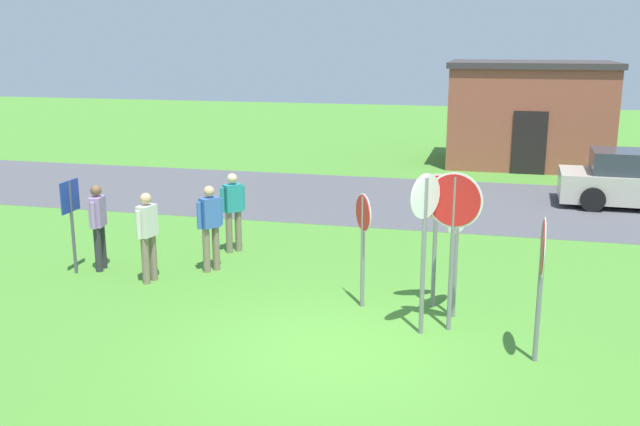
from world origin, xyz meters
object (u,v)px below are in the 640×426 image
Objects in this scene: stop_sign_low_front at (436,217)px; info_panel_leftmost at (71,210)px; person_in_dark_shirt at (98,223)px; person_near_signs at (210,224)px; stop_sign_center_cluster at (424,228)px; person_on_left at (233,208)px; stop_sign_tallest at (453,222)px; stop_sign_rear_right at (457,224)px; person_in_blue at (148,232)px; stop_sign_leaning_left at (542,265)px; stop_sign_rear_left at (363,232)px.

stop_sign_low_front is 1.26× the size of info_panel_leftmost.
person_near_signs is at bearing 11.88° from person_in_dark_shirt.
stop_sign_center_cluster reaches higher than person_on_left.
stop_sign_tallest is at bearing -8.21° from info_panel_leftmost.
stop_sign_rear_right is at bearing -45.07° from stop_sign_low_front.
person_in_blue is (-5.14, 1.19, -0.73)m from stop_sign_center_cluster.
stop_sign_tallest is at bearing -9.41° from person_in_blue.
stop_sign_leaning_left is 7.18m from person_on_left.
stop_sign_leaning_left is (1.22, -1.39, -0.14)m from stop_sign_rear_right.
stop_sign_leaning_left reaches higher than info_panel_leftmost.
person_in_blue and person_near_signs have the same top height.
stop_sign_rear_right is at bearing -28.48° from person_on_left.
stop_sign_leaning_left is at bearing -47.84° from stop_sign_low_front.
stop_sign_center_cluster is 4.81m from person_near_signs.
stop_sign_leaning_left is 7.04m from person_in_blue.
stop_sign_tallest is at bearing -20.95° from person_near_signs.
stop_sign_low_front is at bearing 110.30° from stop_sign_tallest.
person_on_left is at bearing 91.59° from person_near_signs.
stop_sign_tallest reaches higher than person_near_signs.
stop_sign_low_front is at bearing -11.60° from person_near_signs.
stop_sign_center_cluster is 1.47× the size of person_in_dark_shirt.
person_on_left is 2.35m from person_in_blue.
stop_sign_low_front is at bearing -0.21° from person_in_blue.
person_in_blue is (1.26, -0.43, 0.00)m from person_in_dark_shirt.
stop_sign_rear_right is 1.24× the size of info_panel_leftmost.
stop_sign_center_cluster reaches higher than stop_sign_rear_left.
stop_sign_low_front is 1.01× the size of stop_sign_rear_right.
person_near_signs is (-4.35, 0.89, -0.60)m from stop_sign_low_front.
stop_sign_center_cluster is at bearing -118.25° from stop_sign_rear_right.
stop_sign_tallest is at bearing -11.17° from person_in_dark_shirt.
stop_sign_low_front is (0.07, 1.17, -0.12)m from stop_sign_center_cluster.
stop_sign_rear_right is 7.23m from info_panel_leftmost.
stop_sign_low_front is 6.86m from info_panel_leftmost.
stop_sign_tallest is at bearing -33.41° from person_on_left.
person_near_signs is (0.04, -1.32, 0.00)m from person_on_left.
stop_sign_center_cluster is 1.37× the size of info_panel_leftmost.
person_on_left is 1.32m from person_near_signs.
person_in_blue is (-4.06, 0.28, -0.35)m from stop_sign_rear_left.
stop_sign_low_front is 1.17× the size of stop_sign_rear_left.
stop_sign_tallest is (1.49, -0.64, 0.42)m from stop_sign_rear_left.
person_in_dark_shirt is 2.74m from person_on_left.
person_in_blue is (-0.83, -2.20, 0.00)m from person_on_left.
stop_sign_rear_left reaches higher than person_near_signs.
stop_sign_center_cluster is 1.47× the size of person_in_blue.
person_near_signs is at bearing 16.88° from info_panel_leftmost.
stop_sign_leaning_left is at bearing -14.57° from person_in_blue.
stop_sign_tallest is 1.47× the size of person_in_blue.
stop_sign_center_cluster reaches higher than stop_sign_tallest.
person_in_dark_shirt is at bearing 172.44° from stop_sign_rear_left.
stop_sign_rear_right reaches higher than person_on_left.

